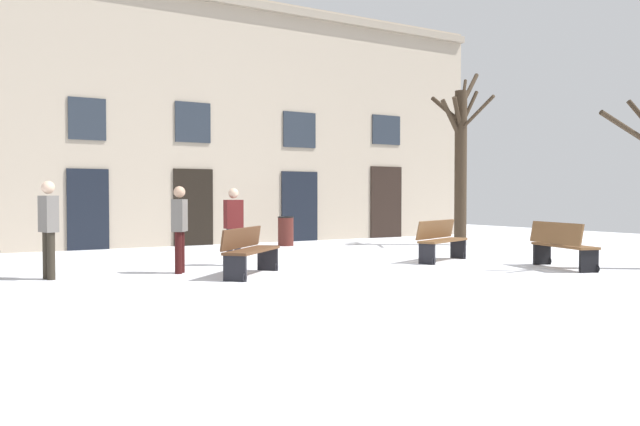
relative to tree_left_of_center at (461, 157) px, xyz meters
The scene contains 10 objects.
ground_plane 8.85m from the tree_left_of_center, 144.42° to the right, with size 33.85×33.85×0.00m, color white.
building_facade 8.11m from the tree_left_of_center, 148.67° to the left, with size 21.15×0.60×7.80m.
tree_left_of_center is the anchor object (origin of this frame).
litter_bin 5.81m from the tree_left_of_center, 152.94° to the left, with size 0.50×0.50×0.88m.
bench_near_lamp 6.66m from the tree_left_of_center, 114.17° to the right, with size 0.91×1.72×0.97m.
bench_far_corner 9.56m from the tree_left_of_center, 157.95° to the right, with size 1.64×1.61×0.91m.
bench_near_center_tree 5.47m from the tree_left_of_center, 138.19° to the right, with size 1.80×1.10×0.95m.
person_near_bench 12.27m from the tree_left_of_center, 169.74° to the right, with size 0.32×0.43×1.78m.
person_strolling 8.59m from the tree_left_of_center, 167.92° to the right, with size 0.38×0.22×1.67m.
person_by_shop_door 10.11m from the tree_left_of_center, 165.56° to the right, with size 0.40×0.44×1.70m.
Camera 1 is at (-6.60, -9.41, 1.51)m, focal length 35.08 mm.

